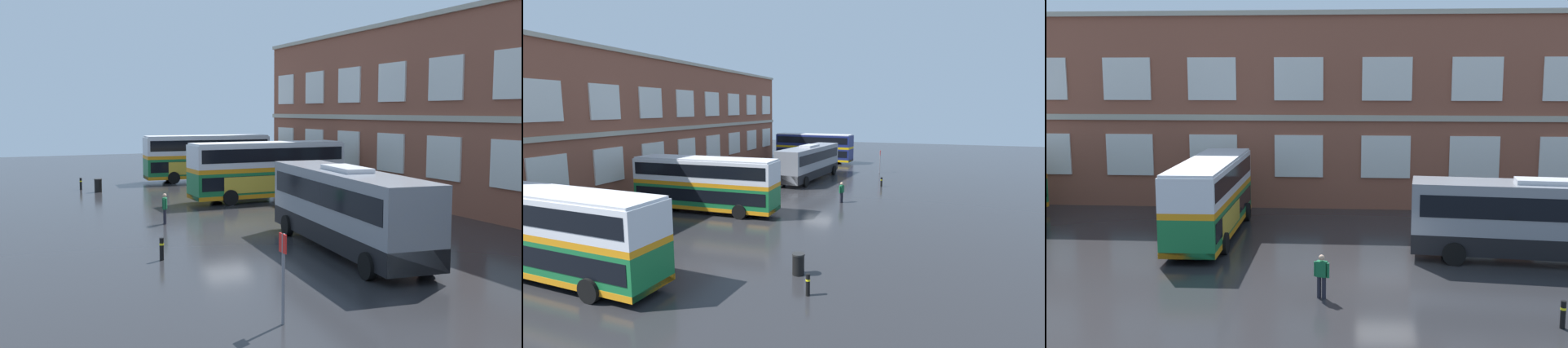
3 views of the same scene
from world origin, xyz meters
TOP-DOWN VIEW (x-y plane):
  - ground_plane at (0.00, 2.00)m, footprint 120.00×120.00m
  - brick_terminal_building at (0.56, 17.98)m, footprint 48.92×8.19m
  - double_decker_near at (-21.94, 6.49)m, footprint 3.42×11.15m
  - double_decker_middle at (-8.81, 6.40)m, footprint 3.00×11.04m
  - touring_coach at (7.28, 2.90)m, footprint 12.21×3.91m
  - waiting_passenger at (-2.59, -2.67)m, footprint 0.63×0.36m
  - bus_stand_flag at (14.76, -3.85)m, footprint 0.44×0.10m
  - station_litter_bin at (-17.99, -3.75)m, footprint 0.60×0.60m
  - safety_bollard_west at (5.59, -5.03)m, footprint 0.19×0.19m
  - safety_bollard_east at (-19.95, -4.77)m, footprint 0.19×0.19m

SIDE VIEW (x-z plane):
  - ground_plane at x=0.00m, z-range 0.00..0.00m
  - safety_bollard_west at x=5.59m, z-range 0.02..0.97m
  - safety_bollard_east at x=-19.95m, z-range 0.02..0.97m
  - station_litter_bin at x=-17.99m, z-range 0.01..1.04m
  - waiting_passenger at x=-2.59m, z-range 0.08..1.78m
  - bus_stand_flag at x=14.76m, z-range 0.29..2.99m
  - touring_coach at x=7.28m, z-range 0.01..3.81m
  - double_decker_near at x=-21.94m, z-range 0.11..4.18m
  - double_decker_middle at x=-8.81m, z-range 0.11..4.18m
  - brick_terminal_building at x=0.56m, z-range -0.15..12.18m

